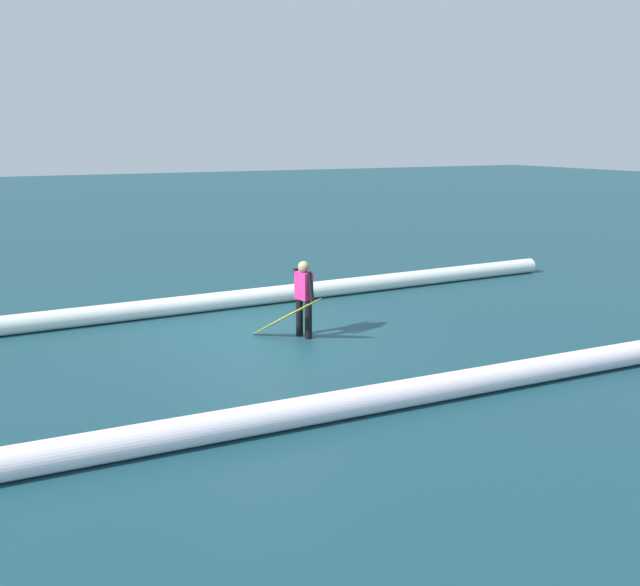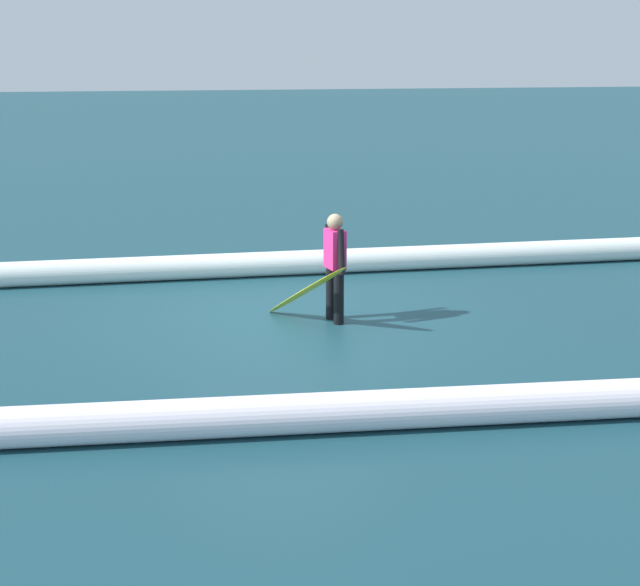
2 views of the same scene
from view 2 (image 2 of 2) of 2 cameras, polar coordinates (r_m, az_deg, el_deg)
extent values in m
plane|color=#19414C|center=(13.60, -2.36, -1.49)|extent=(123.31, 123.31, 0.00)
cylinder|color=black|center=(13.24, 1.10, -0.25)|extent=(0.14, 0.14, 0.75)
cylinder|color=black|center=(13.49, 0.64, 0.04)|extent=(0.14, 0.14, 0.75)
cube|color=#D82672|center=(13.21, 0.88, 2.58)|extent=(0.27, 0.37, 0.53)
sphere|color=gray|center=(13.14, 0.88, 4.16)|extent=(0.22, 0.22, 0.22)
cylinder|color=black|center=(13.02, 1.24, 2.40)|extent=(0.09, 0.23, 0.61)
cylinder|color=black|center=(13.41, 0.53, 2.76)|extent=(0.09, 0.21, 0.61)
ellipsoid|color=yellow|center=(13.19, -0.82, 0.13)|extent=(1.05, 1.52, 0.97)
ellipsoid|color=black|center=(13.18, -0.82, 0.15)|extent=(0.75, 1.16, 0.79)
cylinder|color=white|center=(15.89, -13.32, 1.24)|extent=(24.06, 0.89, 0.40)
cylinder|color=white|center=(9.63, -4.12, -7.16)|extent=(20.57, 1.16, 0.40)
camera|label=1|loc=(3.33, -79.94, 3.09)|focal=38.51mm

